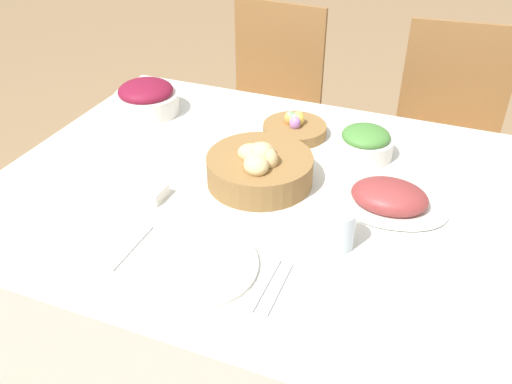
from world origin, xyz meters
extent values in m
plane|color=#937551|center=(0.00, 0.00, 0.00)|extent=(12.00, 12.00, 0.00)
cube|color=silver|center=(0.00, 0.00, 0.36)|extent=(1.50, 1.12, 0.73)
cylinder|color=olive|center=(0.23, 0.64, 0.22)|extent=(0.03, 0.03, 0.45)
cylinder|color=olive|center=(0.62, 0.67, 0.22)|extent=(0.03, 0.03, 0.45)
cylinder|color=olive|center=(0.20, 1.02, 0.22)|extent=(0.03, 0.03, 0.45)
cylinder|color=olive|center=(0.58, 1.06, 0.22)|extent=(0.03, 0.03, 0.45)
cube|color=olive|center=(0.41, 0.85, 0.46)|extent=(0.46, 0.46, 0.02)
cube|color=olive|center=(0.39, 1.05, 0.69)|extent=(0.42, 0.06, 0.45)
cylinder|color=olive|center=(-0.59, 0.67, 0.22)|extent=(0.03, 0.03, 0.45)
cylinder|color=olive|center=(-0.20, 0.64, 0.22)|extent=(0.03, 0.03, 0.45)
cylinder|color=olive|center=(-0.56, 1.06, 0.22)|extent=(0.03, 0.03, 0.45)
cylinder|color=olive|center=(-0.17, 1.03, 0.22)|extent=(0.03, 0.03, 0.45)
cube|color=olive|center=(-0.38, 0.85, 0.46)|extent=(0.45, 0.45, 0.02)
cube|color=olive|center=(-0.36, 1.05, 0.69)|extent=(0.42, 0.05, 0.45)
cylinder|color=olive|center=(-0.05, 0.02, 0.77)|extent=(0.29, 0.29, 0.08)
ellipsoid|color=#E0C184|center=(-0.05, 0.03, 0.81)|extent=(0.10, 0.09, 0.06)
ellipsoid|color=#E0C184|center=(-0.07, 0.01, 0.81)|extent=(0.10, 0.10, 0.05)
ellipsoid|color=#E0C184|center=(-0.04, -0.04, 0.82)|extent=(0.10, 0.10, 0.05)
ellipsoid|color=#E0C184|center=(-0.02, 0.00, 0.82)|extent=(0.08, 0.08, 0.06)
ellipsoid|color=#E0C184|center=(-0.08, 0.02, 0.81)|extent=(0.08, 0.07, 0.05)
ellipsoid|color=#E0C184|center=(-0.04, 0.00, 0.83)|extent=(0.07, 0.07, 0.06)
ellipsoid|color=#E0C184|center=(-0.05, -0.01, 0.82)|extent=(0.07, 0.08, 0.05)
cylinder|color=olive|center=(-0.05, 0.31, 0.74)|extent=(0.20, 0.20, 0.03)
ellipsoid|color=#B27AD1|center=(-0.04, 0.30, 0.78)|extent=(0.03, 0.03, 0.04)
ellipsoid|color=#F29E4C|center=(-0.07, 0.32, 0.78)|extent=(0.03, 0.03, 0.04)
ellipsoid|color=#7FCC7A|center=(-0.05, 0.31, 0.78)|extent=(0.04, 0.04, 0.05)
ellipsoid|color=#F4D151|center=(-0.04, 0.32, 0.78)|extent=(0.04, 0.04, 0.05)
ellipsoid|color=#7FCC7A|center=(-0.07, 0.32, 0.78)|extent=(0.04, 0.04, 0.04)
ellipsoid|color=pink|center=(-0.04, 0.32, 0.78)|extent=(0.03, 0.03, 0.04)
ellipsoid|color=#F29E4C|center=(-0.05, 0.32, 0.78)|extent=(0.03, 0.03, 0.04)
ellipsoid|color=silver|center=(0.29, 0.04, 0.73)|extent=(0.30, 0.21, 0.01)
ellipsoid|color=maroon|center=(0.29, 0.04, 0.76)|extent=(0.19, 0.15, 0.07)
cylinder|color=silver|center=(0.18, 0.27, 0.75)|extent=(0.16, 0.16, 0.06)
ellipsoid|color=#478438|center=(0.18, 0.27, 0.79)|extent=(0.14, 0.14, 0.05)
cylinder|color=silver|center=(-0.56, 0.28, 0.76)|extent=(0.21, 0.21, 0.07)
ellipsoid|color=maroon|center=(-0.56, 0.28, 0.80)|extent=(0.18, 0.18, 0.06)
cylinder|color=silver|center=(-0.06, -0.35, 0.73)|extent=(0.28, 0.28, 0.01)
cube|color=silver|center=(-0.22, -0.35, 0.73)|extent=(0.01, 0.17, 0.00)
cube|color=silver|center=(0.11, -0.35, 0.73)|extent=(0.01, 0.17, 0.00)
cube|color=silver|center=(0.14, -0.35, 0.73)|extent=(0.01, 0.17, 0.00)
cylinder|color=silver|center=(0.21, -0.16, 0.77)|extent=(0.07, 0.07, 0.10)
cube|color=silver|center=(-0.30, -0.15, 0.74)|extent=(0.11, 0.07, 0.03)
camera|label=1|loc=(0.39, -1.13, 1.53)|focal=38.00mm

